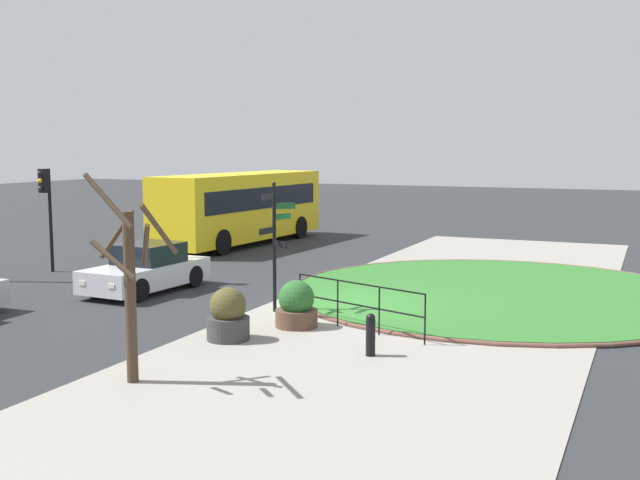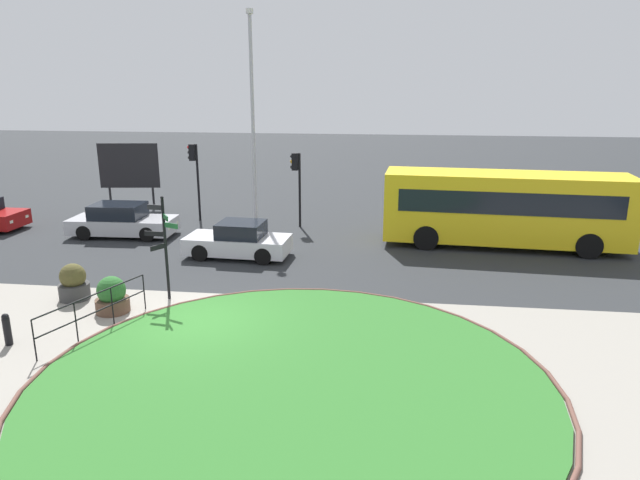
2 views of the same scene
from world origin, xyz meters
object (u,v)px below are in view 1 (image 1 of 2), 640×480
at_px(planter_near_signpost, 228,317).
at_px(bollard_foreground, 371,335).
at_px(signpost_directional, 275,238).
at_px(street_tree_bare, 130,280).
at_px(car_far_lane, 147,270).
at_px(traffic_light_far, 46,196).
at_px(bus_yellow, 241,206).
at_px(planter_kerbside, 296,307).

bearing_deg(planter_near_signpost, bollard_foreground, -89.39).
height_order(signpost_directional, street_tree_bare, street_tree_bare).
height_order(signpost_directional, car_far_lane, signpost_directional).
bearing_deg(traffic_light_far, signpost_directional, 80.42).
xyz_separation_m(signpost_directional, car_far_lane, (1.02, 4.67, -1.26)).
xyz_separation_m(bollard_foreground, planter_near_signpost, (-0.03, 3.23, 0.07)).
height_order(bollard_foreground, bus_yellow, bus_yellow).
bearing_deg(bus_yellow, traffic_light_far, 169.82).
height_order(signpost_directional, bus_yellow, signpost_directional).
xyz_separation_m(bollard_foreground, bus_yellow, (14.20, 11.02, 1.17)).
height_order(bus_yellow, car_far_lane, bus_yellow).
relative_size(bus_yellow, street_tree_bare, 2.62).
height_order(signpost_directional, planter_near_signpost, signpost_directional).
bearing_deg(car_far_lane, traffic_light_far, -102.91).
bearing_deg(planter_kerbside, planter_near_signpost, 153.54).
height_order(traffic_light_far, street_tree_bare, street_tree_bare).
bearing_deg(street_tree_bare, bus_yellow, 24.01).
relative_size(car_far_lane, traffic_light_far, 1.18).
bearing_deg(street_tree_bare, traffic_light_far, 49.32).
bearing_deg(bollard_foreground, planter_kerbside, 55.93).
bearing_deg(planter_kerbside, street_tree_bare, 170.63).
xyz_separation_m(signpost_directional, bollard_foreground, (-2.85, -3.57, -1.44)).
bearing_deg(traffic_light_far, planter_near_signpost, 66.61).
distance_m(bollard_foreground, street_tree_bare, 4.83).
distance_m(signpost_directional, traffic_light_far, 10.00).
distance_m(signpost_directional, planter_near_signpost, 3.21).
bearing_deg(signpost_directional, bollard_foreground, -128.56).
relative_size(bus_yellow, planter_kerbside, 8.81).
xyz_separation_m(bus_yellow, planter_kerbside, (-12.58, -8.62, -1.13)).
height_order(bus_yellow, planter_kerbside, bus_yellow).
distance_m(bus_yellow, traffic_light_far, 9.21).
height_order(bollard_foreground, planter_near_signpost, planter_near_signpost).
bearing_deg(car_far_lane, bollard_foreground, 68.04).
bearing_deg(bollard_foreground, bus_yellow, 37.82).
bearing_deg(planter_near_signpost, planter_kerbside, -26.46).
distance_m(signpost_directional, planter_kerbside, 2.19).
bearing_deg(bus_yellow, planter_kerbside, -141.73).
height_order(bollard_foreground, car_far_lane, car_far_lane).
xyz_separation_m(bollard_foreground, car_far_lane, (3.86, 8.24, 0.18)).
xyz_separation_m(signpost_directional, planter_near_signpost, (-2.88, -0.34, -1.36)).
relative_size(bollard_foreground, bus_yellow, 0.09).
bearing_deg(bollard_foreground, car_far_lane, 64.87).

